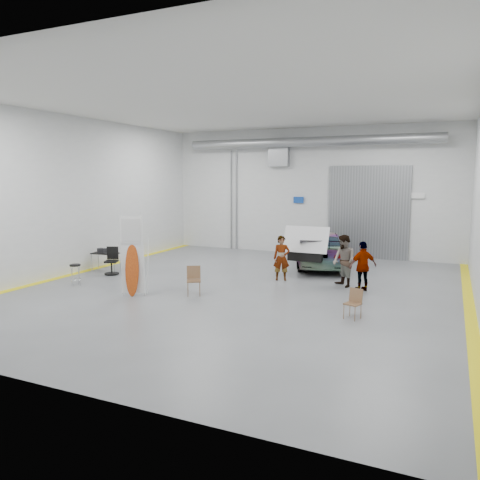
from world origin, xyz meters
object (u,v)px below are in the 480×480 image
at_px(surfboard_display, 130,262).
at_px(office_chair, 113,263).
at_px(work_table, 105,253).
at_px(sedan_car, 322,249).
at_px(person_b, 344,261).
at_px(folding_chair_far, 352,310).
at_px(person_c, 363,266).
at_px(shop_stool, 76,275).
at_px(person_a, 282,258).
at_px(folding_chair_near, 194,286).

height_order(surfboard_display, office_chair, surfboard_display).
bearing_deg(work_table, sedan_car, 30.12).
bearing_deg(person_b, folding_chair_far, -29.76).
distance_m(person_c, work_table, 10.02).
xyz_separation_m(person_c, folding_chair_far, (0.30, -3.20, -0.57)).
height_order(sedan_car, work_table, sedan_car).
bearing_deg(sedan_car, shop_stool, 30.57).
xyz_separation_m(folding_chair_far, office_chair, (-9.45, 1.93, 0.21)).
height_order(person_c, surfboard_display, surfboard_display).
distance_m(person_a, person_c, 2.98).
height_order(person_b, work_table, person_b).
relative_size(folding_chair_far, shop_stool, 1.06).
height_order(surfboard_display, folding_chair_far, surfboard_display).
height_order(person_a, person_b, person_b).
bearing_deg(person_a, person_c, -29.05).
height_order(surfboard_display, folding_chair_near, surfboard_display).
distance_m(person_a, office_chair, 6.45).
bearing_deg(work_table, person_c, 4.09).
xyz_separation_m(person_b, surfboard_display, (-5.79, -3.99, 0.19)).
bearing_deg(surfboard_display, folding_chair_near, 10.13).
bearing_deg(person_b, folding_chair_near, -97.82).
distance_m(surfboard_display, office_chair, 3.63).
bearing_deg(folding_chair_near, surfboard_display, 176.63).
bearing_deg(person_a, office_chair, 174.43).
distance_m(surfboard_display, folding_chair_near, 2.11).
height_order(shop_stool, work_table, work_table).
height_order(folding_chair_near, folding_chair_far, folding_chair_near).
xyz_separation_m(surfboard_display, work_table, (-3.52, 2.93, -0.38)).
bearing_deg(person_a, surfboard_display, -151.82).
bearing_deg(sedan_car, folding_chair_near, 53.92).
bearing_deg(folding_chair_near, folding_chair_far, -35.05).
xyz_separation_m(person_b, folding_chair_near, (-4.04, -3.10, -0.60)).
xyz_separation_m(sedan_car, folding_chair_far, (2.63, -6.94, -0.48)).
xyz_separation_m(person_b, person_c, (0.69, -0.34, -0.07)).
xyz_separation_m(person_b, shop_stool, (-8.36, -3.66, -0.51)).
bearing_deg(surfboard_display, person_b, 17.98).
height_order(person_a, office_chair, person_a).
bearing_deg(work_table, person_a, 9.18).
bearing_deg(person_a, person_b, -23.05).
xyz_separation_m(person_a, shop_stool, (-6.11, -3.75, -0.44)).
bearing_deg(person_b, work_table, -128.93).
height_order(person_a, surfboard_display, surfboard_display).
relative_size(sedan_car, person_c, 3.06).
height_order(work_table, office_chair, office_chair).
bearing_deg(person_b, surfboard_display, -100.83).
distance_m(person_c, surfboard_display, 7.44).
height_order(person_b, folding_chair_near, person_b).
bearing_deg(surfboard_display, person_a, 32.46).
relative_size(sedan_car, folding_chair_near, 5.51).
xyz_separation_m(person_a, person_b, (2.25, -0.09, 0.08)).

